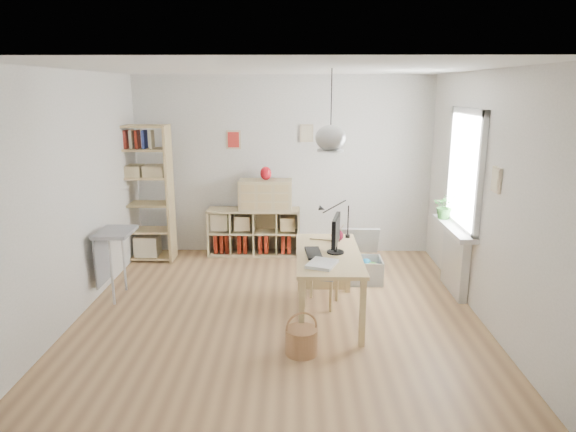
{
  "coord_description": "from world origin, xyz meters",
  "views": [
    {
      "loc": [
        0.19,
        -5.52,
        2.5
      ],
      "look_at": [
        0.1,
        0.3,
        1.05
      ],
      "focal_mm": 32.0,
      "sensor_mm": 36.0,
      "label": 1
    }
  ],
  "objects_px": {
    "tall_bookshelf": "(143,188)",
    "storage_chest": "(359,265)",
    "desk": "(328,261)",
    "cube_shelf": "(253,235)",
    "monitor": "(336,233)",
    "chair": "(322,269)",
    "drawer_chest": "(265,195)"
  },
  "relations": [
    {
      "from": "tall_bookshelf",
      "to": "cube_shelf",
      "type": "bearing_deg",
      "value": 10.19
    },
    {
      "from": "monitor",
      "to": "chair",
      "type": "bearing_deg",
      "value": 119.16
    },
    {
      "from": "cube_shelf",
      "to": "monitor",
      "type": "height_order",
      "value": "monitor"
    },
    {
      "from": "tall_bookshelf",
      "to": "storage_chest",
      "type": "distance_m",
      "value": 3.3
    },
    {
      "from": "chair",
      "to": "storage_chest",
      "type": "distance_m",
      "value": 0.97
    },
    {
      "from": "tall_bookshelf",
      "to": "drawer_chest",
      "type": "xyz_separation_m",
      "value": [
        1.77,
        0.24,
        -0.14
      ]
    },
    {
      "from": "chair",
      "to": "monitor",
      "type": "distance_m",
      "value": 0.67
    },
    {
      "from": "tall_bookshelf",
      "to": "desk",
      "type": "bearing_deg",
      "value": -37.01
    },
    {
      "from": "desk",
      "to": "storage_chest",
      "type": "bearing_deg",
      "value": 66.81
    },
    {
      "from": "desk",
      "to": "cube_shelf",
      "type": "xyz_separation_m",
      "value": [
        -1.02,
        2.23,
        -0.36
      ]
    },
    {
      "from": "desk",
      "to": "storage_chest",
      "type": "relative_size",
      "value": 2.14
    },
    {
      "from": "storage_chest",
      "to": "drawer_chest",
      "type": "xyz_separation_m",
      "value": [
        -1.3,
        1.06,
        0.73
      ]
    },
    {
      "from": "monitor",
      "to": "storage_chest",
      "type": "bearing_deg",
      "value": 80.88
    },
    {
      "from": "tall_bookshelf",
      "to": "storage_chest",
      "type": "bearing_deg",
      "value": -14.91
    },
    {
      "from": "cube_shelf",
      "to": "tall_bookshelf",
      "type": "xyz_separation_m",
      "value": [
        -1.56,
        -0.28,
        0.79
      ]
    },
    {
      "from": "chair",
      "to": "storage_chest",
      "type": "xyz_separation_m",
      "value": [
        0.53,
        0.78,
        -0.22
      ]
    },
    {
      "from": "cube_shelf",
      "to": "monitor",
      "type": "distance_m",
      "value": 2.59
    },
    {
      "from": "desk",
      "to": "drawer_chest",
      "type": "bearing_deg",
      "value": 110.47
    },
    {
      "from": "storage_chest",
      "to": "monitor",
      "type": "distance_m",
      "value": 1.43
    },
    {
      "from": "desk",
      "to": "chair",
      "type": "bearing_deg",
      "value": 97.23
    },
    {
      "from": "desk",
      "to": "monitor",
      "type": "bearing_deg",
      "value": -5.7
    },
    {
      "from": "cube_shelf",
      "to": "drawer_chest",
      "type": "distance_m",
      "value": 0.68
    },
    {
      "from": "desk",
      "to": "tall_bookshelf",
      "type": "relative_size",
      "value": 0.75
    },
    {
      "from": "chair",
      "to": "drawer_chest",
      "type": "height_order",
      "value": "drawer_chest"
    },
    {
      "from": "tall_bookshelf",
      "to": "chair",
      "type": "xyz_separation_m",
      "value": [
        2.54,
        -1.59,
        -0.65
      ]
    },
    {
      "from": "tall_bookshelf",
      "to": "chair",
      "type": "height_order",
      "value": "tall_bookshelf"
    },
    {
      "from": "desk",
      "to": "storage_chest",
      "type": "height_order",
      "value": "desk"
    },
    {
      "from": "storage_chest",
      "to": "drawer_chest",
      "type": "distance_m",
      "value": 1.83
    },
    {
      "from": "cube_shelf",
      "to": "chair",
      "type": "xyz_separation_m",
      "value": [
        0.98,
        -1.88,
        0.14
      ]
    },
    {
      "from": "desk",
      "to": "monitor",
      "type": "xyz_separation_m",
      "value": [
        0.08,
        -0.01,
        0.32
      ]
    },
    {
      "from": "drawer_chest",
      "to": "tall_bookshelf",
      "type": "bearing_deg",
      "value": -171.42
    },
    {
      "from": "desk",
      "to": "chair",
      "type": "xyz_separation_m",
      "value": [
        -0.05,
        0.36,
        -0.22
      ]
    }
  ]
}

